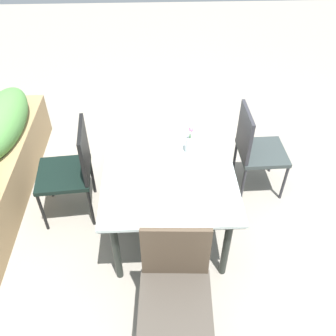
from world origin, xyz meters
name	(u,v)px	position (x,y,z in m)	size (l,w,h in m)	color
ground_plane	(176,210)	(0.00, 0.00, 0.00)	(12.00, 12.00, 0.00)	gray
dining_table	(168,161)	(-0.03, 0.07, 0.65)	(1.52, 1.04, 0.71)	silver
chair_end_left	(175,286)	(-1.10, 0.07, 0.52)	(0.49, 0.49, 0.93)	#443D35
chair_far_side	(72,167)	(0.06, 0.91, 0.54)	(0.50, 0.50, 0.94)	black
chair_near_right	(255,147)	(0.31, -0.76, 0.51)	(0.45, 0.45, 0.90)	#333C3B
flower_vase	(190,141)	(0.02, -0.10, 0.82)	(0.07, 0.07, 0.27)	silver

